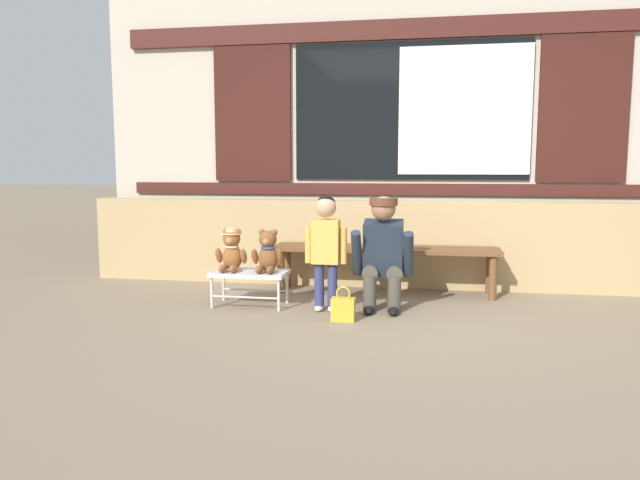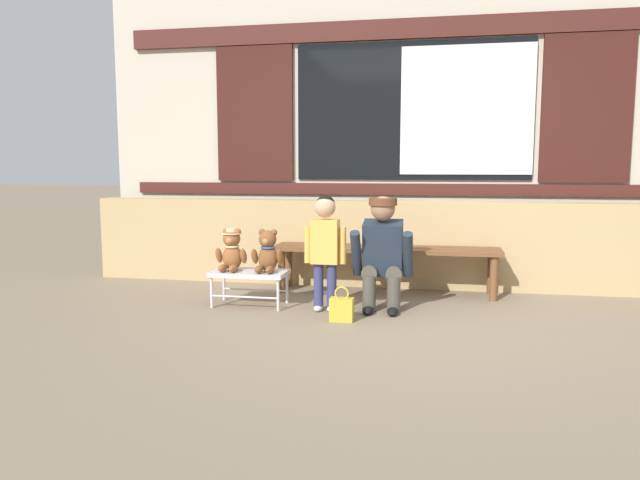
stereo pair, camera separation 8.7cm
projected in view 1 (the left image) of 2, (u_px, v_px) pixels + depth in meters
ground_plane at (399, 322)px, 4.59m from camera, size 60.00×60.00×0.00m
brick_low_wall at (407, 244)px, 5.93m from camera, size 6.50×0.25×0.85m
shop_facade at (411, 119)px, 6.28m from camera, size 6.63×0.26×3.34m
wooden_bench_long at (385, 254)px, 5.61m from camera, size 2.10×0.40×0.44m
small_display_bench at (250, 275)px, 5.12m from camera, size 0.64×0.36×0.30m
teddy_bear_with_hat at (232, 251)px, 5.12m from camera, size 0.28×0.27×0.36m
teddy_bear_plain at (268, 253)px, 5.06m from camera, size 0.28×0.26×0.36m
child_standing at (326, 240)px, 4.89m from camera, size 0.35×0.18×0.96m
adult_crouching at (384, 253)px, 4.95m from camera, size 0.50×0.49×0.95m
handbag_on_ground at (343, 309)px, 4.63m from camera, size 0.18×0.11×0.27m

